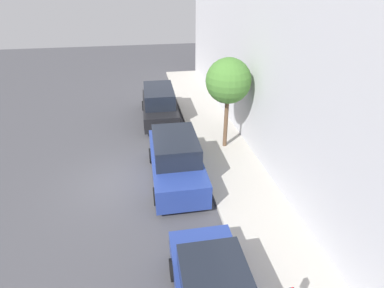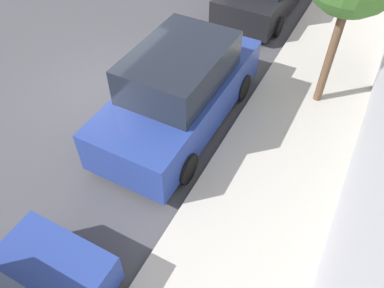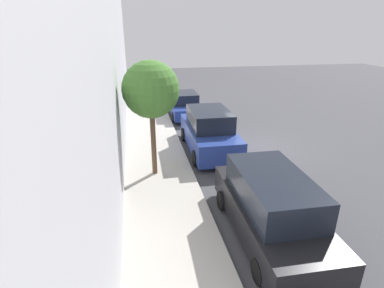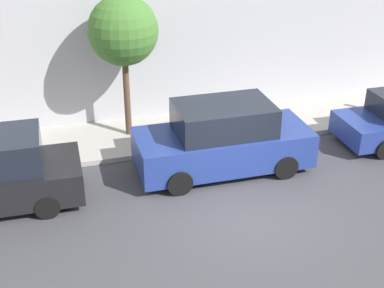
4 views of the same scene
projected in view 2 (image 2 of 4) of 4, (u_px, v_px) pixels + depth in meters
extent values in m
plane|color=#424247|center=(107.00, 91.00, 9.82)|extent=(60.00, 60.00, 0.00)
cube|color=#B2ADA3|center=(285.00, 152.00, 8.24)|extent=(2.65, 32.00, 0.15)
cylinder|color=black|center=(6.00, 271.00, 6.13)|extent=(0.22, 0.62, 0.62)
cube|color=navy|center=(180.00, 99.00, 8.52)|extent=(2.00, 4.82, 0.96)
cube|color=black|center=(180.00, 67.00, 7.88)|extent=(1.75, 2.62, 0.80)
cylinder|color=black|center=(177.00, 67.00, 9.98)|extent=(0.22, 0.68, 0.68)
cylinder|color=black|center=(242.00, 87.00, 9.39)|extent=(0.22, 0.68, 0.68)
cylinder|color=black|center=(111.00, 138.00, 8.17)|extent=(0.22, 0.68, 0.68)
cylinder|color=black|center=(186.00, 168.00, 7.58)|extent=(0.22, 0.68, 0.68)
cylinder|color=black|center=(224.00, 13.00, 12.07)|extent=(0.22, 0.61, 0.61)
cylinder|color=black|center=(277.00, 26.00, 11.50)|extent=(0.22, 0.61, 0.61)
cylinder|color=brown|center=(332.00, 52.00, 8.39)|extent=(0.19, 0.19, 2.72)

